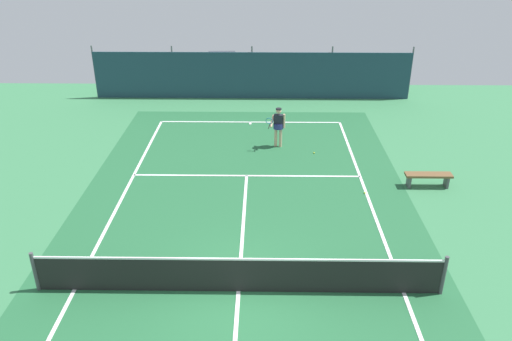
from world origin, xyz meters
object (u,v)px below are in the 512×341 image
object	(u,v)px
tennis_ball_near_player	(314,153)
courtside_bench	(428,177)
tennis_net	(238,275)
tennis_ball_midcourt	(365,193)
tennis_player	(278,125)
parked_car	(222,70)

from	to	relation	value
tennis_ball_near_player	courtside_bench	world-z (taller)	courtside_bench
tennis_net	tennis_ball_near_player	size ratio (longest dim) A/B	153.33
tennis_net	courtside_bench	xyz separation A→B (m)	(6.31, 5.68, -0.14)
tennis_net	tennis_ball_midcourt	xyz separation A→B (m)	(4.06, 5.13, -0.48)
tennis_net	tennis_ball_midcourt	distance (m)	6.56
tennis_net	tennis_ball_near_player	world-z (taller)	tennis_net
tennis_ball_near_player	tennis_ball_midcourt	size ratio (longest dim) A/B	1.00
courtside_bench	tennis_ball_near_player	bearing A→B (deg)	143.41
tennis_ball_midcourt	courtside_bench	distance (m)	2.35
courtside_bench	tennis_ball_midcourt	bearing A→B (deg)	-166.20
tennis_player	tennis_ball_near_player	world-z (taller)	tennis_player
tennis_player	parked_car	xyz separation A→B (m)	(-2.94, 8.87, -0.12)
tennis_net	courtside_bench	bearing A→B (deg)	42.00
tennis_ball_midcourt	tennis_ball_near_player	bearing A→B (deg)	113.55
courtside_bench	tennis_player	bearing A→B (deg)	146.13
tennis_player	tennis_ball_midcourt	distance (m)	4.99
tennis_ball_midcourt	courtside_bench	xyz separation A→B (m)	(2.25, 0.55, 0.34)
tennis_player	tennis_ball_near_player	distance (m)	1.84
parked_car	courtside_bench	bearing A→B (deg)	119.71
parked_car	tennis_ball_midcourt	bearing A→B (deg)	110.78
tennis_ball_near_player	tennis_ball_midcourt	bearing A→B (deg)	-66.45
parked_car	courtside_bench	distance (m)	14.71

